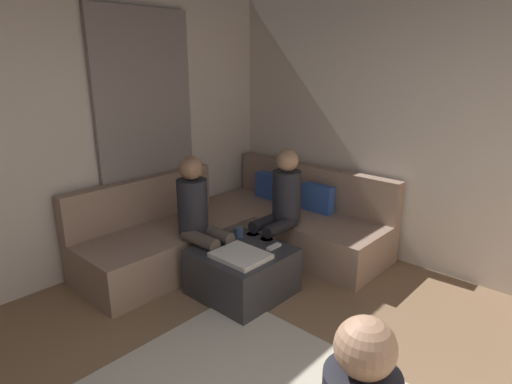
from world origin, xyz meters
TOP-DOWN VIEW (x-y plane):
  - wall_back at (0.00, 2.94)m, footprint 6.00×0.12m
  - wall_left at (-2.94, 0.00)m, footprint 0.12×6.00m
  - curtain_panel at (-2.84, 1.30)m, footprint 0.06×1.10m
  - sectional_couch at (-2.08, 1.88)m, footprint 2.10×2.55m
  - ottoman at (-1.50, 1.30)m, footprint 0.76×0.76m
  - folded_blanket at (-1.40, 1.18)m, footprint 0.44×0.36m
  - coffee_mug at (-1.72, 1.48)m, footprint 0.08×0.08m
  - game_remote at (-1.32, 1.52)m, footprint 0.05×0.15m
  - person_on_couch_back at (-1.59, 1.93)m, footprint 0.30×0.60m
  - person_on_couch_side at (-1.93, 1.20)m, footprint 0.60×0.30m

SIDE VIEW (x-z plane):
  - ottoman at x=-1.50m, z-range 0.00..0.42m
  - sectional_couch at x=-2.08m, z-range -0.15..0.72m
  - game_remote at x=-1.32m, z-range 0.42..0.44m
  - folded_blanket at x=-1.40m, z-range 0.42..0.46m
  - coffee_mug at x=-1.72m, z-range 0.42..0.52m
  - person_on_couch_back at x=-1.59m, z-range 0.06..1.26m
  - person_on_couch_side at x=-1.93m, z-range 0.06..1.26m
  - curtain_panel at x=-2.84m, z-range 0.00..2.50m
  - wall_back at x=0.00m, z-range 0.00..2.70m
  - wall_left at x=-2.94m, z-range 0.00..2.70m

